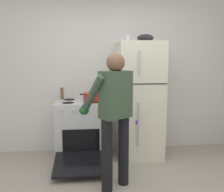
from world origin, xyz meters
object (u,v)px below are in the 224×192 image
object	(u,v)px
refrigerator	(139,100)
mixing_bowl	(145,38)
coffee_mug	(128,39)
person_cook	(114,109)
red_pot	(91,97)
pepper_mill	(62,93)
stove_range	(81,130)

from	to	relation	value
refrigerator	mixing_bowl	distance (m)	0.95
refrigerator	coffee_mug	distance (m)	0.96
person_cook	coffee_mug	distance (m)	1.40
red_pot	person_cook	bearing A→B (deg)	-75.63
person_cook	coffee_mug	world-z (taller)	coffee_mug
person_cook	red_pot	distance (m)	0.96
person_cook	pepper_mill	size ratio (longest dim) A/B	8.80
red_pot	pepper_mill	xyz separation A→B (m)	(-0.46, 0.25, 0.03)
red_pot	coffee_mug	distance (m)	1.05
stove_range	pepper_mill	size ratio (longest dim) A/B	6.61
stove_range	person_cook	size ratio (longest dim) A/B	0.75
pepper_mill	stove_range	bearing A→B (deg)	-35.96
refrigerator	coffee_mug	xyz separation A→B (m)	(-0.18, 0.05, 0.94)
stove_range	red_pot	world-z (taller)	red_pot
stove_range	person_cook	distance (m)	1.16
stove_range	coffee_mug	bearing A→B (deg)	5.28
refrigerator	person_cook	distance (m)	1.11
refrigerator	person_cook	xyz separation A→B (m)	(-0.51, -0.98, 0.06)
person_cook	red_pot	bearing A→B (deg)	104.37
person_cook	coffee_mug	bearing A→B (deg)	72.08
red_pot	coffee_mug	bearing A→B (deg)	9.91
refrigerator	pepper_mill	xyz separation A→B (m)	(-1.21, 0.20, 0.09)
mixing_bowl	person_cook	bearing A→B (deg)	-121.06
red_pot	pepper_mill	size ratio (longest dim) A/B	1.89
pepper_mill	refrigerator	bearing A→B (deg)	-9.40
mixing_bowl	pepper_mill	bearing A→B (deg)	171.18
stove_range	mixing_bowl	size ratio (longest dim) A/B	4.74
stove_range	red_pot	distance (m)	0.55
refrigerator	stove_range	size ratio (longest dim) A/B	1.49
stove_range	mixing_bowl	world-z (taller)	mixing_bowl
person_cook	pepper_mill	distance (m)	1.37
red_pot	mixing_bowl	xyz separation A→B (m)	(0.83, 0.05, 0.89)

